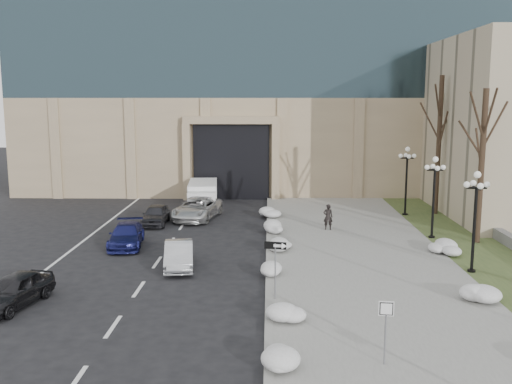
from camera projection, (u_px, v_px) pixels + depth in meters
sidewalk at (361, 263)px, 27.75m from camera, size 9.00×40.00×0.12m
curb at (269, 262)px, 27.85m from camera, size 0.30×40.00×0.14m
grass_strip at (496, 264)px, 27.61m from camera, size 4.00×40.00×0.10m
car_a at (14, 290)px, 21.99m from camera, size 2.30×4.01×1.29m
car_b at (179, 255)px, 27.02m from camera, size 1.83×3.93×1.25m
car_c at (126, 235)px, 30.97m from camera, size 2.24×4.40×1.22m
car_d at (197, 209)px, 37.95m from camera, size 3.29×5.51×1.43m
car_e at (156, 215)px, 36.36m from camera, size 1.58×3.73×1.26m
pedestrian at (328, 217)px, 34.36m from camera, size 0.60×0.42×1.57m
box_truck at (203, 196)px, 41.83m from camera, size 2.49×5.97×1.85m
one_way_sign at (279, 253)px, 22.21m from camera, size 0.91×0.35×2.44m
keep_sign at (386, 319)px, 16.77m from camera, size 0.45×0.09×2.09m
snow_clump_b at (281, 359)px, 16.97m from camera, size 1.10×1.60×0.36m
snow_clump_c at (284, 311)px, 20.73m from camera, size 1.10×1.60×0.36m
snow_clump_d at (279, 271)px, 25.62m from camera, size 1.10×1.60×0.36m
snow_clump_e at (281, 246)px, 29.91m from camera, size 1.10×1.60×0.36m
snow_clump_f at (271, 229)px, 33.91m from camera, size 1.10×1.60×0.36m
snow_clump_g at (273, 214)px, 38.20m from camera, size 1.10×1.60×0.36m
snow_clump_i at (478, 293)px, 22.69m from camera, size 1.10×1.60×0.36m
snow_clump_j at (442, 250)px, 29.19m from camera, size 1.10×1.60×0.36m
lamppost_b at (475, 208)px, 25.67m from camera, size 1.18×1.18×4.76m
lamppost_c at (434, 186)px, 32.09m from camera, size 1.18×1.18×4.76m
lamppost_d at (407, 172)px, 38.50m from camera, size 1.18×1.18×4.76m
tree_mid at (483, 145)px, 30.66m from camera, size 3.20×3.20×8.50m
tree_far at (440, 126)px, 38.44m from camera, size 3.20×3.20×9.50m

